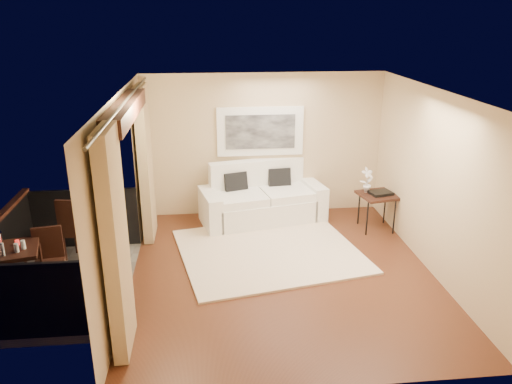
{
  "coord_description": "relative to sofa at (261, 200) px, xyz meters",
  "views": [
    {
      "loc": [
        -1.08,
        -6.63,
        3.73
      ],
      "look_at": [
        -0.33,
        0.73,
        1.05
      ],
      "focal_mm": 35.0,
      "sensor_mm": 36.0,
      "label": 1
    }
  ],
  "objects": [
    {
      "name": "artwork",
      "position": [
        0.02,
        0.36,
        1.24
      ],
      "size": [
        1.62,
        0.07,
        0.92
      ],
      "color": "white",
      "rests_on": "room_shell"
    },
    {
      "name": "room_shell",
      "position": [
        -2.04,
        -2.1,
        2.14
      ],
      "size": [
        5.0,
        6.4,
        5.0
      ],
      "color": "white",
      "rests_on": "ground"
    },
    {
      "name": "balcony_chair_near",
      "position": [
        -3.24,
        -2.22,
        0.15
      ],
      "size": [
        0.46,
        0.46,
        0.92
      ],
      "rotation": [
        0.0,
        0.0,
        0.17
      ],
      "color": "#321710",
      "rests_on": "balcony"
    },
    {
      "name": "sofa",
      "position": [
        0.0,
        0.0,
        0.0
      ],
      "size": [
        2.41,
        1.42,
        1.09
      ],
      "rotation": [
        0.0,
        0.0,
        0.21
      ],
      "color": "white",
      "rests_on": "floor"
    },
    {
      "name": "floor",
      "position": [
        0.09,
        -2.1,
        -0.38
      ],
      "size": [
        5.0,
        5.0,
        0.0
      ],
      "primitive_type": "plane",
      "color": "#592D1A",
      "rests_on": "ground"
    },
    {
      "name": "bistro_table",
      "position": [
        -3.61,
        -2.51,
        0.33
      ],
      "size": [
        0.81,
        0.81,
        0.79
      ],
      "rotation": [
        0.0,
        0.0,
        0.24
      ],
      "color": "#321710",
      "rests_on": "balcony"
    },
    {
      "name": "tray",
      "position": [
        2.06,
        -0.67,
        0.31
      ],
      "size": [
        0.43,
        0.36,
        0.05
      ],
      "primitive_type": "cube",
      "rotation": [
        0.0,
        0.0,
        0.23
      ],
      "color": "black",
      "rests_on": "side_table"
    },
    {
      "name": "vase",
      "position": [
        -3.62,
        -2.71,
        0.5
      ],
      "size": [
        0.04,
        0.04,
        0.18
      ],
      "primitive_type": "cylinder",
      "color": "white",
      "rests_on": "bistro_table"
    },
    {
      "name": "rug",
      "position": [
        -0.03,
        -1.39,
        -0.37
      ],
      "size": [
        3.24,
        2.96,
        0.04
      ],
      "primitive_type": "cube",
      "rotation": [
        0.0,
        0.0,
        0.2
      ],
      "color": "#FBE4C9",
      "rests_on": "floor"
    },
    {
      "name": "balcony_chair_far",
      "position": [
        -3.04,
        -1.43,
        0.25
      ],
      "size": [
        0.54,
        0.54,
        1.08
      ],
      "rotation": [
        0.0,
        0.0,
        2.97
      ],
      "color": "#321710",
      "rests_on": "balcony"
    },
    {
      "name": "balcony",
      "position": [
        -3.22,
        -2.1,
        -0.21
      ],
      "size": [
        1.81,
        2.6,
        1.17
      ],
      "color": "#605B56",
      "rests_on": "ground"
    },
    {
      "name": "curtains",
      "position": [
        -2.02,
        -2.1,
        0.95
      ],
      "size": [
        0.16,
        4.8,
        2.64
      ],
      "color": "tan",
      "rests_on": "ground"
    },
    {
      "name": "glass_a",
      "position": [
        -3.49,
        -2.62,
        0.47
      ],
      "size": [
        0.06,
        0.06,
        0.12
      ],
      "primitive_type": "cylinder",
      "color": "white",
      "rests_on": "bistro_table"
    },
    {
      "name": "side_table",
      "position": [
        2.02,
        -0.66,
        0.23
      ],
      "size": [
        0.72,
        0.72,
        0.67
      ],
      "rotation": [
        0.0,
        0.0,
        0.19
      ],
      "color": "#321710",
      "rests_on": "floor"
    },
    {
      "name": "orchid",
      "position": [
        1.84,
        -0.54,
        0.52
      ],
      "size": [
        0.28,
        0.24,
        0.46
      ],
      "primitive_type": "imported",
      "rotation": [
        0.0,
        0.0,
        0.37
      ],
      "color": "white",
      "rests_on": "side_table"
    },
    {
      "name": "glass_b",
      "position": [
        -3.44,
        -2.53,
        0.47
      ],
      "size": [
        0.06,
        0.06,
        0.12
      ],
      "primitive_type": "cylinder",
      "color": "white",
      "rests_on": "bistro_table"
    },
    {
      "name": "candle",
      "position": [
        -3.56,
        -2.4,
        0.44
      ],
      "size": [
        0.06,
        0.06,
        0.07
      ],
      "primitive_type": "cylinder",
      "color": "red",
      "rests_on": "bistro_table"
    }
  ]
}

